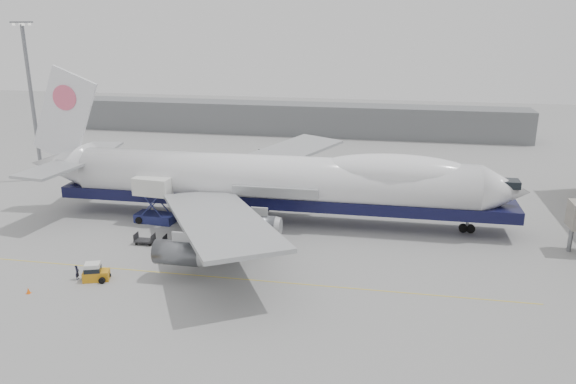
% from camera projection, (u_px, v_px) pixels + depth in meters
% --- Properties ---
extents(ground, '(260.00, 260.00, 0.00)m').
position_uv_depth(ground, '(252.00, 256.00, 64.05)').
color(ground, gray).
rests_on(ground, ground).
extents(apron_line, '(60.00, 0.15, 0.01)m').
position_uv_depth(apron_line, '(238.00, 279.00, 58.41)').
color(apron_line, gold).
rests_on(apron_line, ground).
extents(hangar, '(110.00, 8.00, 7.00)m').
position_uv_depth(hangar, '(283.00, 118.00, 130.42)').
color(hangar, slate).
rests_on(hangar, ground).
extents(floodlight_mast, '(2.40, 2.40, 25.43)m').
position_uv_depth(floodlight_mast, '(31.00, 94.00, 89.59)').
color(floodlight_mast, slate).
rests_on(floodlight_mast, ground).
extents(airliner, '(67.00, 55.30, 19.98)m').
position_uv_depth(airliner, '(278.00, 180.00, 73.51)').
color(airliner, white).
rests_on(airliner, ground).
extents(catering_truck, '(5.48, 4.04, 6.15)m').
position_uv_depth(catering_truck, '(154.00, 197.00, 73.65)').
color(catering_truck, navy).
rests_on(catering_truck, ground).
extents(baggage_tug, '(2.93, 2.18, 1.91)m').
position_uv_depth(baggage_tug, '(95.00, 273.00, 57.87)').
color(baggage_tug, orange).
rests_on(baggage_tug, ground).
extents(ground_worker, '(0.47, 0.63, 1.59)m').
position_uv_depth(ground_worker, '(77.00, 272.00, 58.06)').
color(ground_worker, black).
rests_on(ground_worker, ground).
extents(traffic_cone, '(0.42, 0.42, 0.61)m').
position_uv_depth(traffic_cone, '(28.00, 291.00, 55.26)').
color(traffic_cone, '#FA620D').
rests_on(traffic_cone, ground).
extents(dolly_0, '(2.30, 1.35, 1.30)m').
position_uv_depth(dolly_0, '(145.00, 240.00, 67.23)').
color(dolly_0, '#2D2D30').
rests_on(dolly_0, ground).
extents(dolly_1, '(2.30, 1.35, 1.30)m').
position_uv_depth(dolly_1, '(174.00, 242.00, 66.59)').
color(dolly_1, '#2D2D30').
rests_on(dolly_1, ground).
extents(dolly_2, '(2.30, 1.35, 1.30)m').
position_uv_depth(dolly_2, '(203.00, 244.00, 65.95)').
color(dolly_2, '#2D2D30').
rests_on(dolly_2, ground).
extents(dolly_3, '(2.30, 1.35, 1.30)m').
position_uv_depth(dolly_3, '(234.00, 246.00, 65.31)').
color(dolly_3, '#2D2D30').
rests_on(dolly_3, ground).
extents(dolly_4, '(2.30, 1.35, 1.30)m').
position_uv_depth(dolly_4, '(265.00, 249.00, 64.67)').
color(dolly_4, '#2D2D30').
rests_on(dolly_4, ground).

